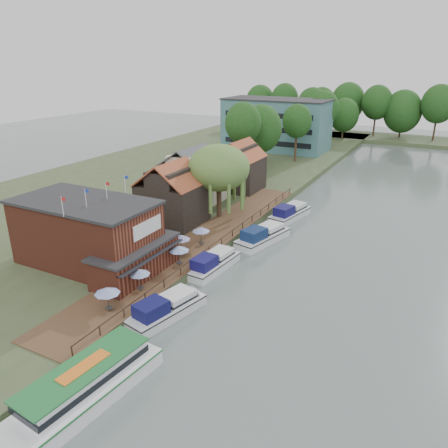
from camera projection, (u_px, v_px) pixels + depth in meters
The scene contains 27 objects.
ground at pixel (221, 301), 42.81m from camera, with size 260.00×260.00×0.00m, color slate.
land_bank at pixel (170, 178), 84.67m from camera, with size 50.00×140.00×1.00m, color #384728.
quay_deck at pixel (202, 241), 54.20m from camera, with size 6.00×50.00×0.10m, color #47301E.
quay_rail at pixel (223, 240), 53.27m from camera, with size 0.20×49.00×1.00m, color black, non-canonical shape.
pub at pixel (101, 235), 46.44m from camera, with size 20.00×11.00×7.30m, color maroon, non-canonical shape.
hotel_block at pixel (276, 124), 107.75m from camera, with size 25.40×12.40×12.30m, color #38666B, non-canonical shape.
cottage_a at pixel (172, 193), 59.07m from camera, with size 8.60×7.60×8.50m, color black, non-canonical shape.
cottage_b at pixel (192, 174), 68.65m from camera, with size 9.60×8.60×8.50m, color beige, non-canonical shape.
cottage_c at pixel (240, 165), 74.34m from camera, with size 7.60×7.60×8.50m, color black, non-canonical shape.
willow at pixel (219, 181), 60.90m from camera, with size 8.60×8.60×10.43m, color #476B2D, non-canonical shape.
umbrella_0 at pixel (108, 300), 38.61m from camera, with size 2.29×2.29×2.38m, color navy, non-canonical shape.
umbrella_1 at pixel (140, 280), 42.01m from camera, with size 2.10×2.10×2.38m, color navy, non-canonical shape.
umbrella_2 at pixel (179, 256), 47.16m from camera, with size 2.24×2.24×2.38m, color #1B4699, non-canonical shape.
umbrella_3 at pixel (181, 245), 50.07m from camera, with size 2.23×2.23×2.38m, color navy, non-canonical shape.
umbrella_4 at pixel (201, 236), 52.40m from camera, with size 2.14×2.14×2.38m, color navy, non-canonical shape.
cruiser_0 at pixel (166, 306), 39.81m from camera, with size 3.05×9.43×2.27m, color silver, non-canonical shape.
cruiser_1 at pixel (213, 261), 48.79m from camera, with size 2.97×9.20×2.20m, color silver, non-canonical shape.
cruiser_2 at pixel (263, 234), 56.03m from camera, with size 3.20×9.90×2.40m, color silver, non-canonical shape.
cruiser_3 at pixel (290, 211), 64.57m from camera, with size 3.10×9.59×2.31m, color silver, non-canonical shape.
tour_boat at pixel (78, 389), 29.39m from camera, with size 3.74×13.24×2.89m, color silver, non-canonical shape.
swan at pixel (147, 360), 34.11m from camera, with size 0.44×0.44×0.44m, color white.
bank_tree_0 at pixel (243, 140), 82.11m from camera, with size 6.79×6.79×13.96m, color #143811, non-canonical shape.
bank_tree_1 at pixel (261, 137), 88.18m from camera, with size 8.33×8.33×12.90m, color #143811, non-canonical shape.
bank_tree_2 at pixel (296, 133), 94.50m from camera, with size 6.30×6.30×12.37m, color #143811, non-canonical shape.
bank_tree_3 at pixel (323, 120), 108.71m from camera, with size 7.48×7.48×14.12m, color #143811, non-canonical shape.
bank_tree_4 at pixel (311, 114), 119.37m from camera, with size 8.14×8.14×14.19m, color #143811, non-canonical shape.
bank_tree_5 at pixel (344, 118), 122.26m from camera, with size 8.13×8.13×11.18m, color #143811, non-canonical shape.
Camera 1 is at (17.70, -32.88, 22.25)m, focal length 35.00 mm.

